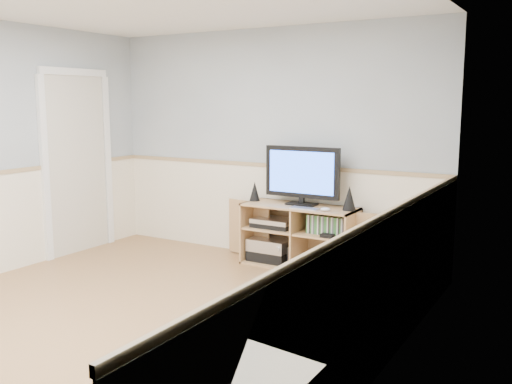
# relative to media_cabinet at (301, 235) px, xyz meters

# --- Properties ---
(room) EXTENTS (4.04, 4.54, 2.54)m
(room) POSITION_rel_media_cabinet_xyz_m (-0.56, -1.93, 0.88)
(room) COLOR #A6734A
(room) RESTS_ON ground
(media_cabinet) EXTENTS (1.88, 0.45, 0.65)m
(media_cabinet) POSITION_rel_media_cabinet_xyz_m (0.00, 0.00, 0.00)
(media_cabinet) COLOR tan
(media_cabinet) RESTS_ON floor
(monitor) EXTENTS (0.83, 0.18, 0.61)m
(monitor) POSITION_rel_media_cabinet_xyz_m (0.00, -0.01, 0.65)
(monitor) COLOR black
(monitor) RESTS_ON media_cabinet
(speaker_left) EXTENTS (0.11, 0.11, 0.21)m
(speaker_left) POSITION_rel_media_cabinet_xyz_m (-0.55, -0.03, 0.42)
(speaker_left) COLOR black
(speaker_left) RESTS_ON media_cabinet
(speaker_right) EXTENTS (0.13, 0.13, 0.24)m
(speaker_right) POSITION_rel_media_cabinet_xyz_m (0.53, -0.03, 0.44)
(speaker_right) COLOR black
(speaker_right) RESTS_ON media_cabinet
(keyboard) EXTENTS (0.29, 0.11, 0.01)m
(keyboard) POSITION_rel_media_cabinet_xyz_m (0.12, -0.19, 0.32)
(keyboard) COLOR silver
(keyboard) RESTS_ON media_cabinet
(mouse) EXTENTS (0.11, 0.10, 0.04)m
(mouse) POSITION_rel_media_cabinet_xyz_m (0.35, -0.19, 0.34)
(mouse) COLOR white
(mouse) RESTS_ON media_cabinet
(av_components) EXTENTS (0.52, 0.32, 0.47)m
(av_components) POSITION_rel_media_cabinet_xyz_m (-0.32, -0.06, -0.11)
(av_components) COLOR black
(av_components) RESTS_ON media_cabinet
(game_consoles) EXTENTS (0.46, 0.31, 0.11)m
(game_consoles) POSITION_rel_media_cabinet_xyz_m (0.31, -0.07, -0.26)
(game_consoles) COLOR white
(game_consoles) RESTS_ON media_cabinet
(game_cases) EXTENTS (0.40, 0.14, 0.19)m
(game_cases) POSITION_rel_media_cabinet_xyz_m (0.32, -0.07, 0.15)
(game_cases) COLOR #3F8C3F
(game_cases) RESTS_ON media_cabinet
(wall_outlet) EXTENTS (0.12, 0.03, 0.12)m
(wall_outlet) POSITION_rel_media_cabinet_xyz_m (0.50, 0.18, 0.27)
(wall_outlet) COLOR white
(wall_outlet) RESTS_ON wall_back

